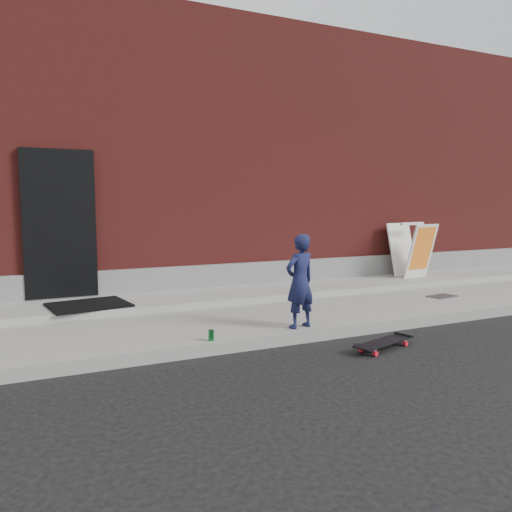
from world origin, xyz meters
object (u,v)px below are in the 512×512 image
skateboard (384,342)px  soda_can (211,335)px  pizza_sign (412,250)px  child (300,281)px

skateboard → soda_can: soda_can is taller
pizza_sign → soda_can: bearing=-155.0°
child → soda_can: bearing=-7.3°
child → pizza_sign: same height
child → soda_can: size_ratio=9.54×
child → skateboard: size_ratio=1.30×
child → skateboard: bearing=118.2°
child → pizza_sign: (3.89, 2.28, 0.05)m
pizza_sign → soda_can: 5.67m
skateboard → soda_can: bearing=159.8°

